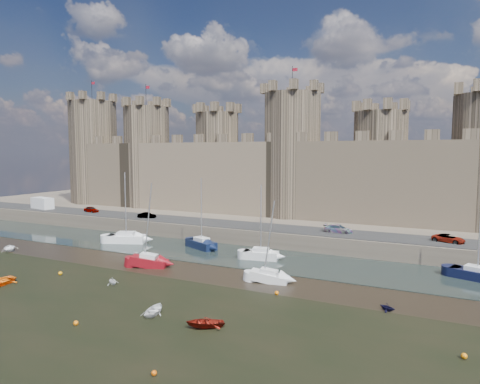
{
  "coord_description": "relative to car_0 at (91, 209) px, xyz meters",
  "views": [
    {
      "loc": [
        28.92,
        -29.0,
        14.67
      ],
      "look_at": [
        3.91,
        22.0,
        9.3
      ],
      "focal_mm": 32.0,
      "sensor_mm": 36.0,
      "label": 1
    }
  ],
  "objects": [
    {
      "name": "sailboat_4",
      "position": [
        30.4,
        -20.44,
        -2.32
      ],
      "size": [
        4.96,
        3.19,
        10.82
      ],
      "rotation": [
        0.0,
        0.0,
        0.33
      ],
      "color": "maroon",
      "rests_on": "ground"
    },
    {
      "name": "dinghy_2",
      "position": [
        40.8,
        -32.9,
        -2.82
      ],
      "size": [
        2.57,
        3.15,
        0.57
      ],
      "primitive_type": "imported",
      "rotation": [
        1.57,
        0.0,
        3.37
      ],
      "color": "silver",
      "rests_on": "ground"
    },
    {
      "name": "sailboat_2",
      "position": [
        41.78,
        -10.83,
        -2.29
      ],
      "size": [
        4.96,
        2.63,
        10.17
      ],
      "rotation": [
        0.0,
        0.0,
        0.18
      ],
      "color": "silver",
      "rests_on": "ground"
    },
    {
      "name": "dinghy_3",
      "position": [
        31.39,
        -28.08,
        -2.71
      ],
      "size": [
        1.91,
        1.8,
        0.79
      ],
      "primitive_type": "imported",
      "rotation": [
        1.57,
        0.0,
        1.15
      ],
      "color": "silver",
      "rests_on": "ground"
    },
    {
      "name": "sailboat_3",
      "position": [
        67.71,
        -8.53,
        -2.33
      ],
      "size": [
        6.06,
        3.95,
        9.91
      ],
      "rotation": [
        0.0,
        0.0,
        -0.34
      ],
      "color": "black",
      "rests_on": "ground"
    },
    {
      "name": "car_0",
      "position": [
        0.0,
        0.0,
        0.0
      ],
      "size": [
        3.74,
        2.05,
        1.21
      ],
      "primitive_type": "imported",
      "rotation": [
        0.0,
        0.0,
        1.39
      ],
      "color": "gray",
      "rests_on": "quay"
    },
    {
      "name": "car_2",
      "position": [
        49.74,
        0.12,
        0.02
      ],
      "size": [
        4.28,
        1.76,
        1.24
      ],
      "primitive_type": "imported",
      "rotation": [
        0.0,
        0.0,
        1.57
      ],
      "color": "gray",
      "rests_on": "quay"
    },
    {
      "name": "buoy_5",
      "position": [
        65.84,
        -30.14,
        -2.89
      ],
      "size": [
        0.43,
        0.43,
        0.43
      ],
      "primitive_type": "sphere",
      "color": "orange",
      "rests_on": "ground"
    },
    {
      "name": "sailboat_1",
      "position": [
        31.12,
        -8.7,
        -2.27
      ],
      "size": [
        5.72,
        4.05,
        10.69
      ],
      "rotation": [
        0.0,
        0.0,
        -0.42
      ],
      "color": "black",
      "rests_on": "ground"
    },
    {
      "name": "car_3",
      "position": [
        64.63,
        -0.29,
        -0.03
      ],
      "size": [
        4.5,
        3.09,
        1.14
      ],
      "primitive_type": "imported",
      "rotation": [
        0.0,
        0.0,
        1.25
      ],
      "color": "gray",
      "rests_on": "quay"
    },
    {
      "name": "dinghy_7",
      "position": [
        59.73,
        -22.92,
        -2.73
      ],
      "size": [
        1.64,
        1.49,
        0.74
      ],
      "primitive_type": "imported",
      "rotation": [
        1.57,
        0.0,
        1.35
      ],
      "color": "black",
      "rests_on": "ground"
    },
    {
      "name": "seaweed_patch",
      "position": [
        35.42,
        -40.26,
        -3.1
      ],
      "size": [
        70.0,
        34.0,
        0.01
      ],
      "primitive_type": "cube",
      "color": "black",
      "rests_on": "ground"
    },
    {
      "name": "water_channel",
      "position": [
        35.42,
        -10.26,
        -3.06
      ],
      "size": [
        160.0,
        12.0,
        0.08
      ],
      "primitive_type": "cube",
      "color": "black",
      "rests_on": "ground"
    },
    {
      "name": "van",
      "position": [
        -13.2,
        -0.76,
        0.62
      ],
      "size": [
        5.91,
        3.24,
        2.44
      ],
      "primitive_type": "cube",
      "rotation": [
        0.0,
        0.0,
        -0.19
      ],
      "color": "silver",
      "rests_on": "quay"
    },
    {
      "name": "sailboat_5",
      "position": [
        46.58,
        -19.58,
        -2.42
      ],
      "size": [
        4.53,
        2.35,
        9.31
      ],
      "rotation": [
        0.0,
        0.0,
        0.16
      ],
      "color": "silver",
      "rests_on": "ground"
    },
    {
      "name": "road",
      "position": [
        35.42,
        -0.26,
        -0.55
      ],
      "size": [
        160.0,
        7.0,
        0.1
      ],
      "primitive_type": "cube",
      "color": "black",
      "rests_on": "quay"
    },
    {
      "name": "buoy_1",
      "position": [
        23.2,
        -28.02,
        -2.87
      ],
      "size": [
        0.46,
        0.46,
        0.46
      ],
      "primitive_type": "sphere",
      "color": "orange",
      "rests_on": "ground"
    },
    {
      "name": "buoy_3",
      "position": [
        48.94,
        -23.28,
        -2.88
      ],
      "size": [
        0.44,
        0.44,
        0.44
      ],
      "primitive_type": "sphere",
      "color": "orange",
      "rests_on": "ground"
    },
    {
      "name": "dinghy_4",
      "position": [
        46.51,
        -33.55,
        -2.77
      ],
      "size": [
        3.93,
        3.82,
        0.67
      ],
      "primitive_type": "imported",
      "rotation": [
        1.57,
        0.0,
        5.41
      ],
      "color": "maroon",
      "rests_on": "ground"
    },
    {
      "name": "buoy_2",
      "position": [
        47.48,
        -41.69,
        -2.91
      ],
      "size": [
        0.38,
        0.38,
        0.38
      ],
      "primitive_type": "sphere",
      "color": "#D65409",
      "rests_on": "ground"
    },
    {
      "name": "sailboat_0",
      "position": [
        18.14,
        -10.57,
        -2.24
      ],
      "size": [
        6.5,
        4.42,
        11.33
      ],
      "rotation": [
        0.0,
        0.0,
        0.38
      ],
      "color": "white",
      "rests_on": "ground"
    },
    {
      "name": "quay",
      "position": [
        35.42,
        25.74,
        -1.85
      ],
      "size": [
        160.0,
        60.0,
        2.5
      ],
      "primitive_type": "cube",
      "color": "#4C443A",
      "rests_on": "ground"
    },
    {
      "name": "ground",
      "position": [
        35.42,
        -34.26,
        -3.1
      ],
      "size": [
        160.0,
        160.0,
        0.0
      ],
      "primitive_type": "plane",
      "color": "black",
      "rests_on": "ground"
    },
    {
      "name": "buoy_4",
      "position": [
        36.48,
        -38.01,
        -2.89
      ],
      "size": [
        0.43,
        0.43,
        0.43
      ],
      "primitive_type": "sphere",
      "color": "orange",
      "rests_on": "ground"
    },
    {
      "name": "dinghy_6",
      "position": [
        5.96,
        -22.26,
        -2.77
      ],
      "size": [
        3.99,
        3.72,
        0.67
      ],
      "primitive_type": "imported",
      "rotation": [
        1.57,
        0.0,
        4.14
      ],
      "color": "silver",
      "rests_on": "ground"
    },
    {
      "name": "car_1",
      "position": [
        14.88,
        -1.18,
        -0.06
      ],
      "size": [
        3.46,
        2.11,
        1.08
      ],
      "primitive_type": "imported",
      "rotation": [
        0.0,
        0.0,
        1.89
      ],
      "color": "gray",
      "rests_on": "quay"
    },
    {
      "name": "castle",
      "position": [
        34.78,
        13.74,
        8.57
      ],
      "size": [
        108.5,
        11.0,
        29.0
      ],
      "color": "#42382B",
      "rests_on": "quay"
    }
  ]
}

